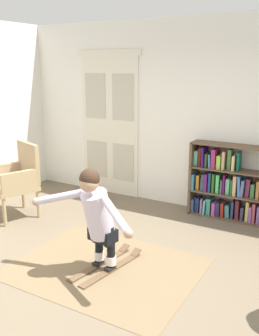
% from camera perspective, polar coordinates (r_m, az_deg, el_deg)
% --- Properties ---
extents(ground_plane, '(7.20, 7.20, 0.00)m').
position_cam_1_polar(ground_plane, '(4.25, -4.96, -16.24)').
color(ground_plane, '#6D5E4B').
extents(back_wall, '(6.00, 0.10, 2.90)m').
position_cam_1_polar(back_wall, '(6.00, 9.07, 7.64)').
color(back_wall, white).
rests_on(back_wall, ground).
extents(double_door, '(1.22, 0.05, 2.45)m').
position_cam_1_polar(double_door, '(6.62, -2.95, 6.57)').
color(double_door, silver).
rests_on(double_door, ground).
extents(rug, '(2.02, 1.59, 0.01)m').
position_cam_1_polar(rug, '(4.46, -3.60, -14.54)').
color(rug, brown).
rests_on(rug, ground).
extents(bookshelf, '(1.63, 0.30, 1.11)m').
position_cam_1_polar(bookshelf, '(5.76, 16.10, -3.03)').
color(bookshelf, brown).
rests_on(bookshelf, ground).
extents(wicker_chair, '(0.77, 0.77, 1.10)m').
position_cam_1_polar(wicker_chair, '(5.91, -16.34, -1.50)').
color(wicker_chair, tan).
rests_on(wicker_chair, ground).
extents(skis_pair, '(0.42, 0.99, 0.07)m').
position_cam_1_polar(skis_pair, '(4.47, -3.31, -14.18)').
color(skis_pair, brown).
rests_on(skis_pair, rug).
extents(person_skier, '(1.40, 0.67, 1.12)m').
position_cam_1_polar(person_skier, '(4.08, -4.94, -6.70)').
color(person_skier, white).
rests_on(person_skier, skis_pair).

